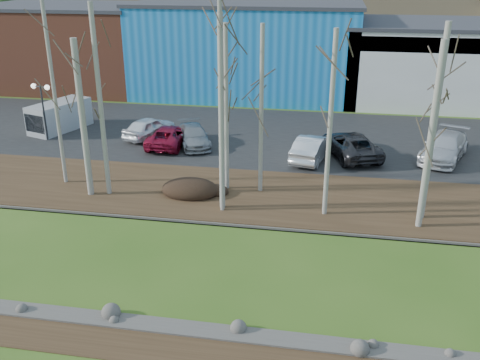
% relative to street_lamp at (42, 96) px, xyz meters
% --- Properties ---
extents(dirt_strip, '(80.00, 1.80, 0.03)m').
position_rel_street_lamp_xyz_m(dirt_strip, '(17.31, -19.22, -3.19)').
color(dirt_strip, '#382616').
rests_on(dirt_strip, ground).
extents(near_bank_rocks, '(80.00, 0.80, 0.50)m').
position_rel_street_lamp_xyz_m(near_bank_rocks, '(17.31, -18.22, -3.21)').
color(near_bank_rocks, '#47423D').
rests_on(near_bank_rocks, ground).
extents(river, '(80.00, 8.00, 0.90)m').
position_rel_street_lamp_xyz_m(river, '(17.31, -14.12, -3.21)').
color(river, '#141C33').
rests_on(river, ground).
extents(far_bank_rocks, '(80.00, 0.80, 0.46)m').
position_rel_street_lamp_xyz_m(far_bank_rocks, '(17.31, -10.02, -3.21)').
color(far_bank_rocks, '#47423D').
rests_on(far_bank_rocks, ground).
extents(far_bank, '(80.00, 7.00, 0.15)m').
position_rel_street_lamp_xyz_m(far_bank, '(17.31, -6.82, -3.13)').
color(far_bank, '#382616').
rests_on(far_bank, ground).
extents(parking_lot, '(80.00, 14.00, 0.14)m').
position_rel_street_lamp_xyz_m(parking_lot, '(17.31, 3.68, -3.14)').
color(parking_lot, black).
rests_on(parking_lot, ground).
extents(building_brick, '(16.32, 12.24, 7.80)m').
position_rel_street_lamp_xyz_m(building_brick, '(-6.69, 17.68, 0.70)').
color(building_brick, '#964C34').
rests_on(building_brick, ground).
extents(building_blue, '(20.40, 12.24, 8.30)m').
position_rel_street_lamp_xyz_m(building_blue, '(11.31, 17.68, 0.95)').
color(building_blue, '#1368AF').
rests_on(building_blue, ground).
extents(building_white, '(18.36, 12.24, 6.80)m').
position_rel_street_lamp_xyz_m(building_white, '(29.31, 17.67, 0.21)').
color(building_white, silver).
rests_on(building_white, ground).
extents(dirt_mound, '(3.07, 2.17, 0.60)m').
position_rel_street_lamp_xyz_m(dirt_mound, '(12.19, -7.32, -2.75)').
color(dirt_mound, black).
rests_on(dirt_mound, far_bank).
extents(birch_0, '(0.25, 0.25, 9.78)m').
position_rel_street_lamp_xyz_m(birch_0, '(7.89, -7.99, 1.83)').
color(birch_0, '#A8A697').
rests_on(birch_0, far_bank).
extents(birch_1, '(0.20, 0.20, 10.90)m').
position_rel_street_lamp_xyz_m(birch_1, '(4.87, -6.93, 2.39)').
color(birch_1, '#A8A697').
rests_on(birch_1, far_bank).
extents(birch_2, '(0.32, 0.32, 8.12)m').
position_rel_street_lamp_xyz_m(birch_2, '(6.98, -8.27, 1.00)').
color(birch_2, '#A8A697').
rests_on(birch_2, far_bank).
extents(birch_3, '(0.20, 0.20, 10.06)m').
position_rel_street_lamp_xyz_m(birch_3, '(14.29, -8.98, 1.98)').
color(birch_3, '#A8A697').
rests_on(birch_3, far_bank).
extents(birch_4, '(0.27, 0.27, 9.44)m').
position_rel_street_lamp_xyz_m(birch_4, '(14.23, -8.67, 1.66)').
color(birch_4, '#A8A697').
rests_on(birch_4, far_bank).
extents(birch_5, '(0.23, 0.23, 8.75)m').
position_rel_street_lamp_xyz_m(birch_5, '(15.80, -6.22, 1.32)').
color(birch_5, '#A8A697').
rests_on(birch_5, far_bank).
extents(birch_6, '(0.23, 0.23, 8.85)m').
position_rel_street_lamp_xyz_m(birch_6, '(19.31, -8.52, 1.37)').
color(birch_6, '#A8A697').
rests_on(birch_6, far_bank).
extents(birch_7, '(0.27, 0.27, 9.17)m').
position_rel_street_lamp_xyz_m(birch_7, '(23.95, -8.11, 1.53)').
color(birch_7, '#A8A697').
rests_on(birch_7, far_bank).
extents(birch_8, '(0.28, 0.28, 8.56)m').
position_rel_street_lamp_xyz_m(birch_8, '(23.70, -9.10, 1.22)').
color(birch_8, '#A8A697').
rests_on(birch_8, far_bank).
extents(birch_10, '(0.23, 0.23, 8.75)m').
position_rel_street_lamp_xyz_m(birch_10, '(13.97, -6.22, 1.32)').
color(birch_10, '#A8A697').
rests_on(birch_10, far_bank).
extents(street_lamp, '(1.46, 0.59, 3.90)m').
position_rel_street_lamp_xyz_m(street_lamp, '(0.00, 0.00, 0.00)').
color(street_lamp, '#262628').
rests_on(street_lamp, parking_lot).
extents(car_0, '(3.20, 4.58, 1.45)m').
position_rel_street_lamp_xyz_m(car_0, '(6.82, 1.78, -2.34)').
color(car_0, white).
rests_on(car_0, parking_lot).
extents(car_1, '(2.33, 4.87, 1.34)m').
position_rel_street_lamp_xyz_m(car_1, '(8.76, 0.32, -2.40)').
color(car_1, maroon).
rests_on(car_1, parking_lot).
extents(car_2, '(3.49, 4.91, 1.32)m').
position_rel_street_lamp_xyz_m(car_2, '(10.32, 0.63, -2.41)').
color(car_2, gray).
rests_on(car_2, parking_lot).
extents(car_3, '(2.60, 4.90, 1.54)m').
position_rel_street_lamp_xyz_m(car_3, '(18.29, -0.82, -2.30)').
color(car_3, silver).
rests_on(car_3, parking_lot).
extents(car_4, '(4.28, 6.01, 1.52)m').
position_rel_street_lamp_xyz_m(car_4, '(20.68, 0.23, -2.31)').
color(car_4, '#2A2A2C').
rests_on(car_4, parking_lot).
extents(car_5, '(4.10, 5.92, 1.59)m').
position_rel_street_lamp_xyz_m(car_5, '(26.42, 0.72, -2.27)').
color(car_5, '#BDBDBF').
rests_on(car_5, parking_lot).
extents(van_grey, '(3.35, 5.06, 2.05)m').
position_rel_street_lamp_xyz_m(van_grey, '(-0.29, 2.25, -2.04)').
color(van_grey, silver).
rests_on(van_grey, parking_lot).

